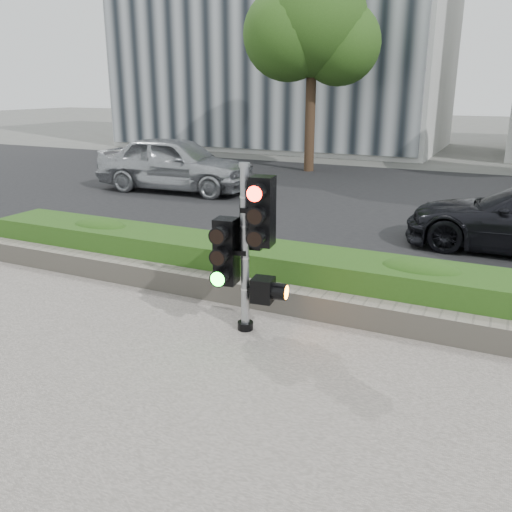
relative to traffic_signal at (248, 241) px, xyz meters
name	(u,v)px	position (x,y,z in m)	size (l,w,h in m)	color
ground	(234,378)	(0.39, -1.15, -1.22)	(120.00, 120.00, 0.00)	#51514C
road	(408,205)	(0.39, 8.85, -1.21)	(60.00, 13.00, 0.02)	black
curb	(327,283)	(0.39, 2.00, -1.16)	(60.00, 0.25, 0.12)	gray
stone_wall	(298,301)	(0.39, 0.75, -1.02)	(12.00, 0.32, 0.34)	gray
hedge	(314,276)	(0.39, 1.40, -0.85)	(12.00, 1.00, 0.68)	#467E26
tree_left	(313,26)	(-4.12, 13.41, 3.83)	(4.61, 4.03, 7.34)	black
traffic_signal	(248,241)	(0.00, 0.00, 0.00)	(0.76, 0.59, 2.15)	black
car_silver	(176,163)	(-6.31, 7.85, -0.38)	(1.93, 4.79, 1.63)	#9EA1A5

